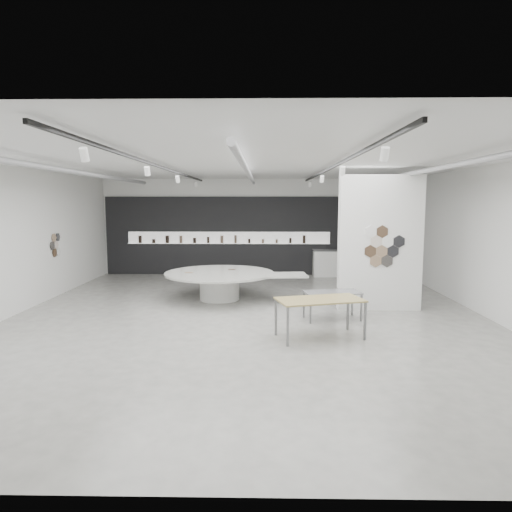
{
  "coord_description": "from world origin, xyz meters",
  "views": [
    {
      "loc": [
        0.41,
        -11.16,
        2.89
      ],
      "look_at": [
        0.19,
        1.2,
        1.42
      ],
      "focal_mm": 32.0,
      "sensor_mm": 36.0,
      "label": 1
    }
  ],
  "objects_px": {
    "display_island": "(222,282)",
    "sample_table_wood": "(320,302)",
    "sample_table_stone": "(332,294)",
    "kitchen_counter": "(336,263)",
    "partition_column": "(380,243)"
  },
  "relations": [
    {
      "from": "sample_table_wood",
      "to": "sample_table_stone",
      "type": "xyz_separation_m",
      "value": [
        0.49,
        1.53,
        -0.14
      ]
    },
    {
      "from": "partition_column",
      "to": "sample_table_stone",
      "type": "height_order",
      "value": "partition_column"
    },
    {
      "from": "display_island",
      "to": "kitchen_counter",
      "type": "height_order",
      "value": "kitchen_counter"
    },
    {
      "from": "sample_table_stone",
      "to": "kitchen_counter",
      "type": "distance_m",
      "value": 6.74
    },
    {
      "from": "partition_column",
      "to": "sample_table_stone",
      "type": "xyz_separation_m",
      "value": [
        -1.41,
        -1.11,
        -1.16
      ]
    },
    {
      "from": "sample_table_stone",
      "to": "kitchen_counter",
      "type": "xyz_separation_m",
      "value": [
        1.13,
        6.65,
        -0.12
      ]
    },
    {
      "from": "sample_table_wood",
      "to": "kitchen_counter",
      "type": "height_order",
      "value": "kitchen_counter"
    },
    {
      "from": "partition_column",
      "to": "sample_table_stone",
      "type": "relative_size",
      "value": 2.48
    },
    {
      "from": "partition_column",
      "to": "kitchen_counter",
      "type": "relative_size",
      "value": 1.97
    },
    {
      "from": "partition_column",
      "to": "display_island",
      "type": "distance_m",
      "value": 4.67
    },
    {
      "from": "partition_column",
      "to": "display_island",
      "type": "relative_size",
      "value": 0.84
    },
    {
      "from": "sample_table_stone",
      "to": "kitchen_counter",
      "type": "height_order",
      "value": "kitchen_counter"
    },
    {
      "from": "partition_column",
      "to": "kitchen_counter",
      "type": "distance_m",
      "value": 5.69
    },
    {
      "from": "sample_table_wood",
      "to": "kitchen_counter",
      "type": "relative_size",
      "value": 1.08
    },
    {
      "from": "display_island",
      "to": "sample_table_wood",
      "type": "height_order",
      "value": "sample_table_wood"
    }
  ]
}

